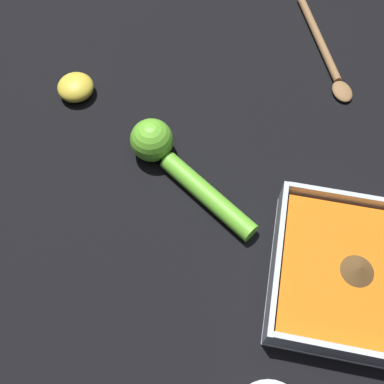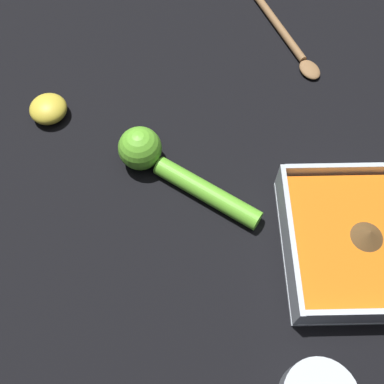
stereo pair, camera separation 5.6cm
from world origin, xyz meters
The scene contains 5 objects.
ground_plane centered at (0.00, 0.00, 0.00)m, with size 4.00×4.00×0.00m, color black.
square_dish centered at (0.00, 0.04, 0.02)m, with size 0.18×0.18×0.05m.
lemon_squeezer centered at (-0.11, -0.19, 0.02)m, with size 0.14×0.18×0.06m.
lemon_half centered at (-0.21, -0.35, 0.01)m, with size 0.05×0.05×0.03m.
wooden_spoon centered at (-0.36, 0.00, 0.01)m, with size 0.21×0.10×0.01m.
Camera 1 is at (0.19, -0.11, 0.52)m, focal length 42.00 mm.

